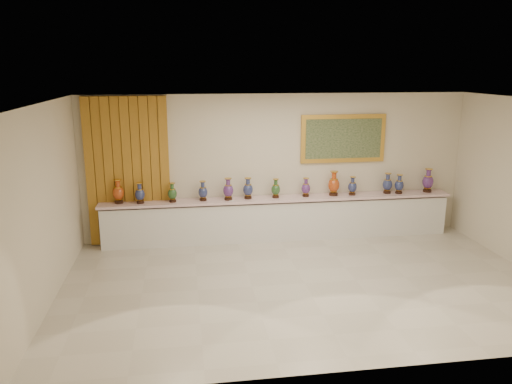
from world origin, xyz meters
TOP-DOWN VIEW (x-y plane):
  - ground at (0.00, 0.00)m, footprint 8.00×8.00m
  - room at (-2.32, 2.44)m, footprint 8.00×8.00m
  - counter at (0.00, 2.27)m, footprint 7.28×0.48m
  - vase_0 at (-3.23, 2.28)m, footprint 0.30×0.30m
  - vase_1 at (-2.81, 2.22)m, footprint 0.20×0.20m
  - vase_2 at (-2.18, 2.22)m, footprint 0.24×0.24m
  - vase_3 at (-1.57, 2.25)m, footprint 0.21×0.21m
  - vase_4 at (-1.06, 2.22)m, footprint 0.26×0.26m
  - vase_5 at (-0.66, 2.27)m, footprint 0.23×0.23m
  - vase_6 at (-0.08, 2.26)m, footprint 0.20×0.20m
  - vase_7 at (0.56, 2.27)m, footprint 0.23×0.23m
  - vase_8 at (1.15, 2.27)m, footprint 0.30×0.30m
  - vase_9 at (1.55, 2.24)m, footprint 0.22×0.22m
  - vase_10 at (2.34, 2.28)m, footprint 0.26×0.26m
  - vase_11 at (2.58, 2.23)m, footprint 0.24×0.24m
  - vase_12 at (3.25, 2.27)m, footprint 0.31×0.31m
  - label_card at (-1.01, 2.13)m, footprint 0.10×0.06m

SIDE VIEW (x-z plane):
  - ground at x=0.00m, z-range 0.00..0.00m
  - counter at x=0.00m, z-range -0.01..0.89m
  - label_card at x=-1.01m, z-range 0.90..0.90m
  - vase_2 at x=-2.18m, z-range 0.88..1.27m
  - vase_7 at x=0.56m, z-range 0.88..1.27m
  - vase_9 at x=1.55m, z-range 0.88..1.27m
  - vase_6 at x=-0.08m, z-range 0.88..1.28m
  - vase_3 at x=-1.57m, z-range 0.88..1.28m
  - vase_11 at x=2.58m, z-range 0.88..1.29m
  - vase_1 at x=-2.81m, z-range 0.88..1.29m
  - vase_5 at x=-0.66m, z-range 0.88..1.31m
  - vase_10 at x=2.34m, z-range 0.88..1.31m
  - vase_4 at x=-1.06m, z-range 0.88..1.33m
  - vase_0 at x=-3.23m, z-range 0.87..1.36m
  - vase_12 at x=3.25m, z-range 0.87..1.38m
  - vase_8 at x=1.15m, z-range 0.87..1.39m
  - room at x=-2.32m, z-range -2.41..5.59m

